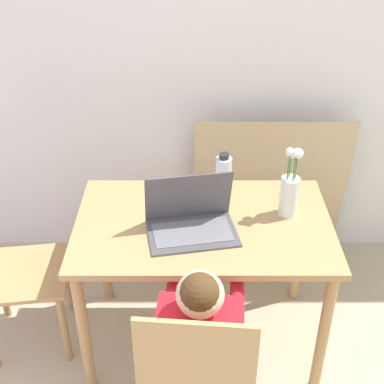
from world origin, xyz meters
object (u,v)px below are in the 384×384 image
(laptop, at_px, (190,218))
(flower_vase, at_px, (289,189))
(chair_spare, at_px, (5,266))
(person_seated, at_px, (200,339))
(water_bottle, at_px, (223,178))

(laptop, relative_size, flower_vase, 1.23)
(chair_spare, bearing_deg, person_seated, -129.19)
(chair_spare, xyz_separation_m, flower_vase, (1.29, 0.07, 0.38))
(laptop, distance_m, flower_vase, 0.45)
(chair_spare, relative_size, flower_vase, 2.79)
(chair_spare, distance_m, water_bottle, 1.09)
(person_seated, height_order, laptop, laptop)
(person_seated, relative_size, laptop, 2.32)
(person_seated, distance_m, flower_vase, 0.77)
(flower_vase, bearing_deg, water_bottle, 156.35)
(person_seated, relative_size, flower_vase, 2.85)
(chair_spare, xyz_separation_m, person_seated, (0.90, -0.54, 0.12))
(laptop, height_order, flower_vase, flower_vase)
(chair_spare, distance_m, person_seated, 1.05)
(chair_spare, xyz_separation_m, water_bottle, (1.01, 0.19, 0.36))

